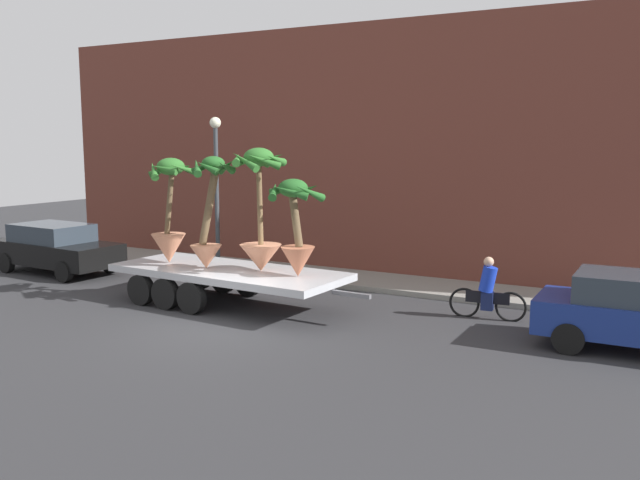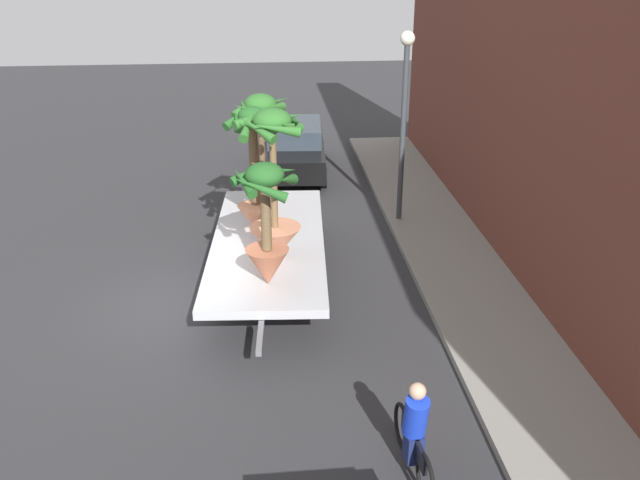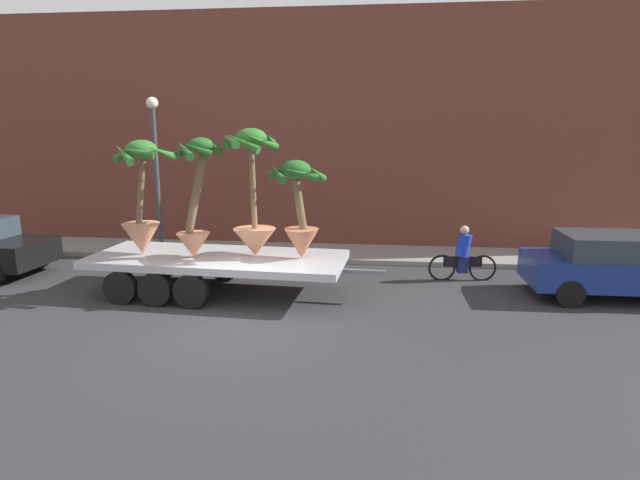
% 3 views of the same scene
% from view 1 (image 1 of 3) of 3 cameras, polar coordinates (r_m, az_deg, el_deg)
% --- Properties ---
extents(ground_plane, '(60.00, 60.00, 0.00)m').
position_cam_1_polar(ground_plane, '(15.93, -8.41, -7.23)').
color(ground_plane, '#2D2D30').
extents(sidewalk, '(24.00, 2.20, 0.15)m').
position_cam_1_polar(sidewalk, '(20.96, 1.69, -3.17)').
color(sidewalk, gray).
rests_on(sidewalk, ground).
extents(building_facade, '(24.00, 1.20, 7.83)m').
position_cam_1_polar(building_facade, '(22.07, 3.75, 7.43)').
color(building_facade, brown).
rests_on(building_facade, ground).
extents(flatbed_trailer, '(7.32, 2.79, 0.98)m').
position_cam_1_polar(flatbed_trailer, '(17.91, -8.28, -2.95)').
color(flatbed_trailer, '#B7BABF').
rests_on(flatbed_trailer, ground).
extents(potted_palm_rear, '(1.40, 1.30, 2.36)m').
position_cam_1_polar(potted_palm_rear, '(16.37, -2.03, 0.93)').
color(potted_palm_rear, '#B26647').
rests_on(potted_palm_rear, flatbed_trailer).
extents(potted_palm_middle, '(1.43, 1.42, 2.81)m').
position_cam_1_polar(potted_palm_middle, '(18.62, -12.45, 1.92)').
color(potted_palm_middle, tan).
rests_on(potted_palm_middle, flatbed_trailer).
extents(potted_palm_front, '(1.24, 1.23, 2.88)m').
position_cam_1_polar(potted_palm_front, '(17.56, -9.28, 1.74)').
color(potted_palm_front, tan).
rests_on(potted_palm_front, flatbed_trailer).
extents(potted_palm_extra, '(1.51, 1.43, 3.09)m').
position_cam_1_polar(potted_palm_extra, '(17.11, -5.05, 1.91)').
color(potted_palm_extra, tan).
rests_on(potted_palm_extra, flatbed_trailer).
extents(cyclist, '(1.84, 0.38, 1.54)m').
position_cam_1_polar(cyclist, '(16.82, 13.83, -4.20)').
color(cyclist, black).
rests_on(cyclist, ground).
extents(trailing_car, '(4.54, 2.17, 1.58)m').
position_cam_1_polar(trailing_car, '(23.62, -21.19, -0.58)').
color(trailing_car, black).
rests_on(trailing_car, ground).
extents(street_lamp, '(0.36, 0.36, 4.83)m').
position_cam_1_polar(street_lamp, '(22.03, -8.65, 5.57)').
color(street_lamp, '#383D42').
rests_on(street_lamp, sidewalk).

